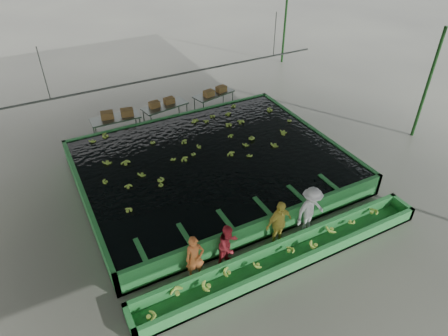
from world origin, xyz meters
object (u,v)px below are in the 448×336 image
worker_a (195,258)px  box_stack_left (118,117)px  packing_table_left (117,127)px  flotation_tank (212,166)px  sorting_trough (286,256)px  packing_table_right (214,102)px  worker_b (228,245)px  box_stack_mid (162,105)px  worker_d (310,210)px  worker_c (279,223)px  packing_table_mid (166,115)px  box_stack_right (215,94)px

worker_a → box_stack_left: (0.30, 9.10, 0.23)m
packing_table_left → flotation_tank: bearing=-62.2°
sorting_trough → packing_table_right: size_ratio=4.70×
worker_b → box_stack_mid: size_ratio=1.21×
worker_a → box_stack_left: size_ratio=1.08×
worker_b → box_stack_mid: worker_b is taller
flotation_tank → worker_d: 4.56m
worker_c → box_stack_left: 9.47m
worker_a → packing_table_mid: bearing=82.9°
packing_table_mid → box_stack_mid: (-0.10, 0.09, 0.50)m
flotation_tank → box_stack_mid: 5.01m
worker_c → packing_table_right: 9.65m
worker_b → worker_c: 1.81m
sorting_trough → packing_table_left: size_ratio=4.55×
sorting_trough → packing_table_left: packing_table_left is taller
sorting_trough → flotation_tank: bearing=90.0°
worker_a → worker_c: bearing=8.7°
packing_table_right → box_stack_mid: box_stack_mid is taller
packing_table_left → box_stack_mid: 2.38m
packing_table_right → box_stack_right: 0.49m
packing_table_left → packing_table_mid: 2.43m
worker_c → packing_table_right: size_ratio=0.80×
sorting_trough → packing_table_left: 10.18m
flotation_tank → packing_table_right: packing_table_right is taller
flotation_tank → box_stack_left: box_stack_left is taller
box_stack_mid → flotation_tank: bearing=-87.8°
flotation_tank → box_stack_left: 5.39m
box_stack_left → flotation_tank: bearing=-63.5°
worker_b → packing_table_left: worker_b is taller
packing_table_left → box_stack_left: 0.52m
packing_table_mid → box_stack_mid: 0.52m
box_stack_right → packing_table_mid: bearing=-178.3°
packing_table_left → box_stack_left: bearing=16.3°
sorting_trough → worker_c: (0.22, 0.80, 0.61)m
packing_table_left → box_stack_right: 5.18m
worker_d → box_stack_left: bearing=105.3°
packing_table_mid → box_stack_left: bearing=-177.8°
packing_table_mid → box_stack_mid: size_ratio=1.74×
worker_a → box_stack_mid: worker_a is taller
worker_b → worker_a: bearing=160.1°
worker_c → packing_table_mid: 9.20m
sorting_trough → box_stack_left: size_ratio=6.98×
box_stack_left → packing_table_mid: bearing=2.2°
flotation_tank → box_stack_mid: bearing=92.2°
packing_table_right → worker_d: bearing=-96.9°
worker_b → packing_table_mid: worker_b is taller
packing_table_mid → box_stack_mid: box_stack_mid is taller
worker_a → packing_table_right: size_ratio=0.73×
flotation_tank → sorting_trough: bearing=-90.0°
box_stack_right → sorting_trough: bearing=-104.7°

